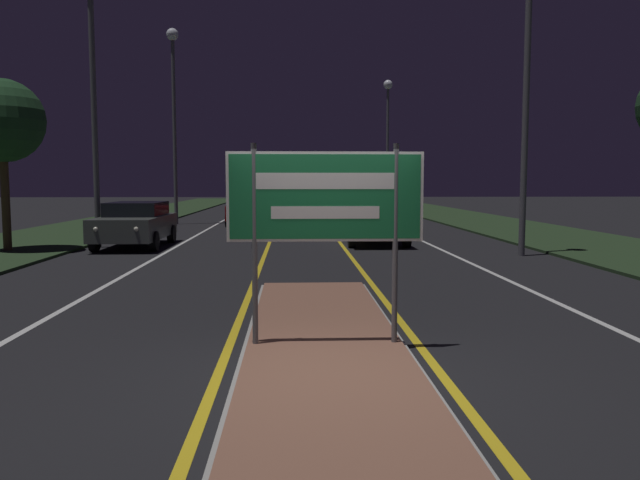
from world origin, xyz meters
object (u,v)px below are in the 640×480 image
highway_sign (325,204)px  car_receding_1 (359,209)px  streetlight_left_near (93,79)px  streetlight_left_far (174,92)px  streetlight_right_near (528,35)px  streetlight_right_far (388,119)px  car_approaching_1 (248,209)px  car_receding_0 (374,222)px  car_approaching_0 (136,223)px

highway_sign → car_receding_1: (2.84, 23.02, -1.09)m
streetlight_left_near → streetlight_left_far: streetlight_left_far is taller
highway_sign → streetlight_right_near: (6.11, 9.76, 4.31)m
streetlight_right_far → streetlight_left_far: bearing=-134.2°
highway_sign → car_approaching_1: 23.08m
highway_sign → car_receding_1: highway_sign is taller
car_receding_1 → streetlight_left_near: bearing=-132.3°
streetlight_left_far → car_approaching_1: bearing=-11.5°
streetlight_left_near → car_receding_0: (9.02, 0.76, -4.58)m
streetlight_left_near → streetlight_right_near: bearing=-12.5°
streetlight_right_far → streetlight_right_near: bearing=-90.3°
highway_sign → streetlight_left_near: 14.67m
car_receding_1 → car_approaching_1: 5.43m
car_approaching_1 → car_receding_0: bearing=-62.6°
car_receding_1 → streetlight_right_far: bearing=75.7°
highway_sign → streetlight_right_near: streetlight_right_near is taller
streetlight_left_near → car_approaching_0: streetlight_left_near is taller
car_receding_1 → car_approaching_1: car_approaching_1 is taller
streetlight_right_far → car_approaching_0: streetlight_right_far is taller
streetlight_left_far → streetlight_right_far: size_ratio=1.04×
highway_sign → car_receding_0: (2.36, 13.36, -1.10)m
streetlight_left_near → car_approaching_0: (1.15, 0.18, -4.55)m
highway_sign → car_approaching_0: (-5.51, 12.78, -1.07)m
streetlight_right_near → streetlight_left_near: bearing=167.5°
highway_sign → car_receding_0: highway_sign is taller
highway_sign → car_approaching_0: bearing=113.3°
car_receding_0 → streetlight_left_far: bearing=129.8°
car_receding_1 → car_approaching_0: 13.21m
car_receding_0 → car_approaching_0: car_approaching_0 is taller
car_approaching_0 → car_receding_1: bearing=50.8°
streetlight_left_near → car_receding_1: size_ratio=2.07×
car_receding_0 → car_approaching_0: 7.89m
highway_sign → car_approaching_0: size_ratio=0.55×
streetlight_right_far → car_receding_0: streetlight_right_far is taller
car_receding_0 → streetlight_left_near: bearing=-175.2°
streetlight_right_far → car_receding_1: size_ratio=2.26×
streetlight_right_near → highway_sign: bearing=-122.0°
car_approaching_0 → car_receding_0: bearing=4.2°
car_receding_0 → car_approaching_1: bearing=117.4°
streetlight_left_far → car_receding_1: streetlight_left_far is taller
streetlight_right_near → car_receding_1: bearing=103.8°
streetlight_left_near → streetlight_right_near: (12.77, -2.83, 0.84)m
streetlight_left_near → car_approaching_0: bearing=8.9°
car_receding_0 → car_approaching_1: size_ratio=0.95×
streetlight_left_near → car_receding_1: (9.50, 10.42, -4.56)m
car_approaching_0 → streetlight_left_far: bearing=93.7°
streetlight_right_near → streetlight_right_far: streetlight_right_far is taller
streetlight_left_far → car_receding_0: 14.57m
streetlight_left_near → streetlight_right_far: streetlight_right_far is taller
car_receding_0 → car_receding_1: (0.48, 9.67, 0.02)m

